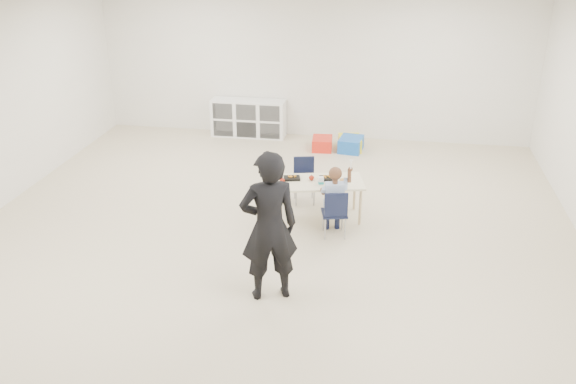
% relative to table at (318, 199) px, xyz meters
% --- Properties ---
extents(room, '(9.00, 9.02, 2.80)m').
position_rel_table_xyz_m(room, '(-0.54, -1.00, 1.12)').
color(room, beige).
rests_on(room, ground).
extents(table, '(1.30, 0.85, 0.55)m').
position_rel_table_xyz_m(table, '(0.00, 0.00, 0.00)').
color(table, '#F3E9C2').
rests_on(table, ground).
extents(chair_near, '(0.38, 0.36, 0.66)m').
position_rel_table_xyz_m(chair_near, '(0.26, -0.47, 0.05)').
color(chair_near, black).
rests_on(chair_near, ground).
extents(chair_far, '(0.38, 0.36, 0.66)m').
position_rel_table_xyz_m(chair_far, '(-0.26, 0.47, 0.05)').
color(chair_far, black).
rests_on(chair_far, ground).
extents(child, '(0.53, 0.53, 1.04)m').
position_rel_table_xyz_m(child, '(0.26, -0.47, 0.24)').
color(child, '#9AB1D1').
rests_on(child, chair_near).
extents(lunch_tray_near, '(0.25, 0.21, 0.03)m').
position_rel_table_xyz_m(lunch_tray_near, '(0.11, 0.09, 0.29)').
color(lunch_tray_near, black).
rests_on(lunch_tray_near, table).
extents(lunch_tray_far, '(0.25, 0.21, 0.03)m').
position_rel_table_xyz_m(lunch_tray_far, '(-0.37, 0.01, 0.29)').
color(lunch_tray_far, black).
rests_on(lunch_tray_far, table).
extents(milk_carton, '(0.08, 0.08, 0.10)m').
position_rel_table_xyz_m(milk_carton, '(0.04, -0.09, 0.32)').
color(milk_carton, white).
rests_on(milk_carton, table).
extents(bread_roll, '(0.09, 0.09, 0.07)m').
position_rel_table_xyz_m(bread_roll, '(0.32, -0.01, 0.30)').
color(bread_roll, tan).
rests_on(bread_roll, table).
extents(apple_near, '(0.07, 0.07, 0.07)m').
position_rel_table_xyz_m(apple_near, '(-0.10, 0.02, 0.31)').
color(apple_near, maroon).
rests_on(apple_near, table).
extents(apple_far, '(0.07, 0.07, 0.07)m').
position_rel_table_xyz_m(apple_far, '(-0.48, -0.15, 0.31)').
color(apple_far, maroon).
rests_on(apple_far, table).
extents(cubby_shelf, '(1.40, 0.40, 0.70)m').
position_rel_table_xyz_m(cubby_shelf, '(-1.74, 3.28, 0.07)').
color(cubby_shelf, white).
rests_on(cubby_shelf, ground).
extents(adult, '(0.73, 0.61, 1.70)m').
position_rel_table_xyz_m(adult, '(-0.29, -2.00, 0.57)').
color(adult, black).
rests_on(adult, ground).
extents(bin_red, '(0.38, 0.47, 0.22)m').
position_rel_table_xyz_m(bin_red, '(-0.26, 2.75, -0.17)').
color(bin_red, red).
rests_on(bin_red, ground).
extents(bin_yellow, '(0.46, 0.55, 0.24)m').
position_rel_table_xyz_m(bin_yellow, '(0.22, 2.83, -0.16)').
color(bin_yellow, yellow).
rests_on(bin_yellow, ground).
extents(bin_blue, '(0.45, 0.54, 0.24)m').
position_rel_table_xyz_m(bin_blue, '(0.25, 2.77, -0.16)').
color(bin_blue, blue).
rests_on(bin_blue, ground).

